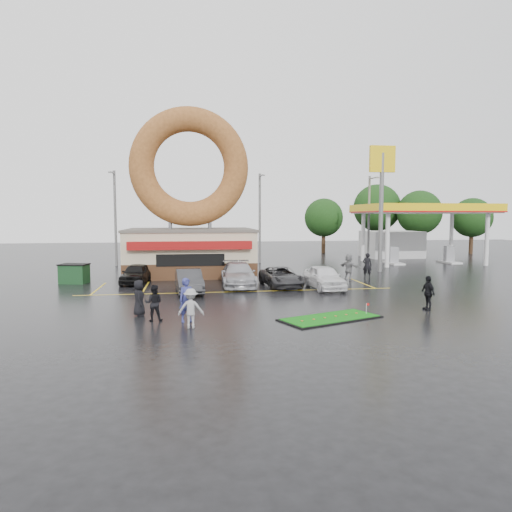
{
  "coord_description": "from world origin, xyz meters",
  "views": [
    {
      "loc": [
        -3.04,
        -24.76,
        4.73
      ],
      "look_at": [
        1.12,
        3.81,
        2.2
      ],
      "focal_mm": 32.0,
      "sensor_mm": 36.0,
      "label": 1
    }
  ],
  "objects": [
    {
      "name": "streetlight_right",
      "position": [
        16.0,
        21.92,
        4.78
      ],
      "size": [
        0.4,
        2.21,
        9.0
      ],
      "color": "slate",
      "rests_on": "ground"
    },
    {
      "name": "streetlight_mid",
      "position": [
        4.0,
        20.92,
        4.78
      ],
      "size": [
        0.4,
        2.21,
        9.0
      ],
      "color": "slate",
      "rests_on": "ground"
    },
    {
      "name": "person_blackjkt",
      "position": [
        -4.68,
        -4.01,
        0.82
      ],
      "size": [
        0.84,
        0.68,
        1.65
      ],
      "primitive_type": "imported",
      "rotation": [
        0.0,
        0.0,
        3.07
      ],
      "color": "black",
      "rests_on": "ground"
    },
    {
      "name": "tree_far_c",
      "position": [
        22.0,
        34.0,
        5.84
      ],
      "size": [
        6.3,
        6.3,
        9.0
      ],
      "color": "#332114",
      "rests_on": "ground"
    },
    {
      "name": "gas_station",
      "position": [
        20.0,
        20.94,
        3.7
      ],
      "size": [
        12.3,
        13.65,
        5.9
      ],
      "color": "silver",
      "rests_on": "ground"
    },
    {
      "name": "car_white",
      "position": [
        5.6,
        3.73,
        0.76
      ],
      "size": [
        2.01,
        4.57,
        1.53
      ],
      "primitive_type": "imported",
      "rotation": [
        0.0,
        0.0,
        0.05
      ],
      "color": "white",
      "rests_on": "ground"
    },
    {
      "name": "streetlight_left",
      "position": [
        -10.0,
        19.92,
        4.78
      ],
      "size": [
        0.4,
        2.21,
        9.0
      ],
      "color": "slate",
      "rests_on": "ground"
    },
    {
      "name": "person_walker_far",
      "position": [
        10.38,
        8.34,
        0.96
      ],
      "size": [
        0.81,
        0.65,
        1.92
      ],
      "primitive_type": "imported",
      "rotation": [
        0.0,
        0.0,
        2.83
      ],
      "color": "black",
      "rests_on": "ground"
    },
    {
      "name": "car_dgrey",
      "position": [
        -3.12,
        3.5,
        0.72
      ],
      "size": [
        1.89,
        4.46,
        1.43
      ],
      "primitive_type": "imported",
      "rotation": [
        0.0,
        0.0,
        0.09
      ],
      "color": "#313134",
      "rests_on": "ground"
    },
    {
      "name": "car_silver",
      "position": [
        0.19,
        5.74,
        0.79
      ],
      "size": [
        2.42,
        5.53,
        1.58
      ],
      "primitive_type": "imported",
      "rotation": [
        0.0,
        0.0,
        -0.04
      ],
      "color": "#ABABB0",
      "rests_on": "ground"
    },
    {
      "name": "person_bystander",
      "position": [
        -5.46,
        -2.85,
        0.86
      ],
      "size": [
        0.61,
        0.88,
        1.71
      ],
      "primitive_type": "imported",
      "rotation": [
        0.0,
        0.0,
        1.66
      ],
      "color": "black",
      "rests_on": "ground"
    },
    {
      "name": "tree_far_b",
      "position": [
        32.0,
        28.0,
        4.53
      ],
      "size": [
        4.9,
        4.9,
        7.0
      ],
      "color": "#332114",
      "rests_on": "ground"
    },
    {
      "name": "car_black",
      "position": [
        -6.83,
        8.0,
        0.7
      ],
      "size": [
        2.16,
        4.29,
        1.4
      ],
      "primitive_type": "imported",
      "rotation": [
        0.0,
        0.0,
        -0.13
      ],
      "color": "black",
      "rests_on": "ground"
    },
    {
      "name": "donut_shop",
      "position": [
        -3.0,
        12.97,
        4.46
      ],
      "size": [
        10.2,
        8.7,
        13.5
      ],
      "color": "#472B19",
      "rests_on": "ground"
    },
    {
      "name": "tree_far_d",
      "position": [
        14.0,
        32.0,
        4.53
      ],
      "size": [
        4.9,
        4.9,
        7.0
      ],
      "color": "#332114",
      "rests_on": "ground"
    },
    {
      "name": "person_blue",
      "position": [
        -3.21,
        -4.37,
        0.99
      ],
      "size": [
        0.84,
        0.7,
        1.98
      ],
      "primitive_type": "imported",
      "rotation": [
        0.0,
        0.0,
        0.36
      ],
      "color": "navy",
      "rests_on": "ground"
    },
    {
      "name": "car_grey",
      "position": [
        3.02,
        5.15,
        0.65
      ],
      "size": [
        2.59,
        4.88,
        1.31
      ],
      "primitive_type": "imported",
      "rotation": [
        0.0,
        0.0,
        0.09
      ],
      "color": "#2E2D30",
      "rests_on": "ground"
    },
    {
      "name": "shell_sign",
      "position": [
        13.0,
        12.0,
        7.38
      ],
      "size": [
        2.2,
        0.36,
        10.6
      ],
      "color": "slate",
      "rests_on": "ground"
    },
    {
      "name": "person_hoodie",
      "position": [
        -3.03,
        -5.57,
        0.84
      ],
      "size": [
        1.15,
        0.75,
        1.68
      ],
      "primitive_type": "imported",
      "rotation": [
        0.0,
        0.0,
        3.03
      ],
      "color": "#949497",
      "rests_on": "ground"
    },
    {
      "name": "person_walker_near",
      "position": [
        8.55,
        7.31,
        0.98
      ],
      "size": [
        1.45,
        1.84,
        1.95
      ],
      "primitive_type": "imported",
      "rotation": [
        0.0,
        0.0,
        2.13
      ],
      "color": "gray",
      "rests_on": "ground"
    },
    {
      "name": "ground",
      "position": [
        0.0,
        0.0,
        0.0
      ],
      "size": [
        120.0,
        120.0,
        0.0
      ],
      "primitive_type": "plane",
      "color": "black",
      "rests_on": "ground"
    },
    {
      "name": "dumpster",
      "position": [
        -11.15,
        8.66,
        0.65
      ],
      "size": [
        2.03,
        1.58,
        1.3
      ],
      "primitive_type": "cube",
      "rotation": [
        0.0,
        0.0,
        -0.23
      ],
      "color": "#194220",
      "rests_on": "ground"
    },
    {
      "name": "tree_far_a",
      "position": [
        26.0,
        30.0,
        5.18
      ],
      "size": [
        5.6,
        5.6,
        8.0
      ],
      "color": "#332114",
      "rests_on": "ground"
    },
    {
      "name": "putting_green",
      "position": [
        3.34,
        -4.76,
        0.04
      ],
      "size": [
        5.15,
        3.68,
        0.59
      ],
      "color": "black",
      "rests_on": "ground"
    },
    {
      "name": "person_cameraman",
      "position": [
        8.83,
        -3.5,
        0.87
      ],
      "size": [
        0.51,
        1.05,
        1.74
      ],
      "primitive_type": "imported",
      "rotation": [
        0.0,
        0.0,
        -1.49
      ],
      "color": "black",
      "rests_on": "ground"
    }
  ]
}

